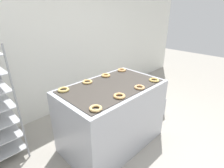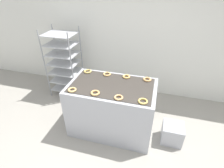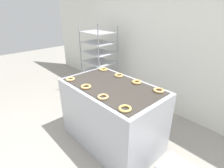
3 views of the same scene
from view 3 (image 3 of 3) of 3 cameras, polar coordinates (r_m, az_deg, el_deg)
name	(u,v)px [view 3 (image 3 of 3)]	position (r m, az deg, el deg)	size (l,w,h in m)	color
ground_plane	(75,164)	(2.65, -12.09, -24.13)	(14.00, 14.00, 0.00)	#9E998E
wall_back	(171,40)	(3.37, 18.82, 13.47)	(8.00, 0.05, 2.80)	silver
fryer_machine	(112,115)	(2.63, 0.00, -9.96)	(1.45, 0.88, 0.96)	#A8AAB2
baking_rack_cart	(99,62)	(3.94, -4.31, 7.17)	(0.67, 0.53, 1.58)	gray
donut_near_left	(70,79)	(2.64, -13.43, 1.62)	(0.13, 0.13, 0.03)	#DEB26D
donut_near_midleft	(86,87)	(2.35, -8.49, -0.83)	(0.14, 0.14, 0.03)	#E5AA63
donut_near_midright	(103,97)	(2.08, -2.95, -4.19)	(0.14, 0.14, 0.03)	#E5AC6D
donut_near_right	(125,109)	(1.86, 4.28, -7.98)	(0.14, 0.14, 0.03)	#E1BC5F
donut_far_left	(103,69)	(2.97, -2.82, 4.84)	(0.14, 0.14, 0.03)	#D9BA65
donut_far_midleft	(119,75)	(2.71, 2.27, 2.87)	(0.14, 0.14, 0.03)	#E9B669
donut_far_midright	(137,82)	(2.49, 8.07, 0.69)	(0.14, 0.14, 0.03)	#EDB161
donut_far_right	(159,90)	(2.30, 15.01, -2.00)	(0.14, 0.14, 0.03)	#E3AA67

